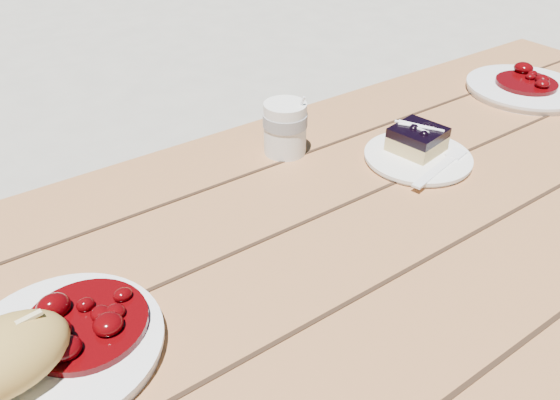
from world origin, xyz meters
TOP-DOWN VIEW (x-y plane):
  - picnic_table at (0.00, -0.00)m, footprint 2.00×1.55m
  - main_plate at (-0.35, 0.04)m, footprint 0.21×0.21m
  - goulash_stew at (-0.32, 0.05)m, footprint 0.14×0.14m
  - bread_roll at (-0.41, 0.02)m, footprint 0.14×0.10m
  - dessert_plate at (0.28, 0.11)m, footprint 0.18×0.18m
  - blueberry_cake at (0.29, 0.12)m, footprint 0.09×0.09m
  - fork_dessert at (0.26, 0.05)m, footprint 0.16×0.06m
  - coffee_cup at (0.11, 0.27)m, footprint 0.07×0.07m
  - second_plate at (0.69, 0.18)m, footprint 0.24×0.24m
  - second_stew at (0.69, 0.18)m, footprint 0.13×0.13m

SIDE VIEW (x-z plane):
  - picnic_table at x=0.00m, z-range 0.21..0.96m
  - dessert_plate at x=0.28m, z-range 0.75..0.76m
  - main_plate at x=-0.35m, z-range 0.75..0.77m
  - second_plate at x=0.69m, z-range 0.75..0.77m
  - fork_dessert at x=0.26m, z-range 0.76..0.76m
  - blueberry_cake at x=0.29m, z-range 0.76..0.81m
  - goulash_stew at x=-0.32m, z-range 0.77..0.81m
  - second_stew at x=0.69m, z-range 0.77..0.81m
  - coffee_cup at x=0.11m, z-range 0.75..0.84m
  - bread_roll at x=-0.41m, z-range 0.77..0.83m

